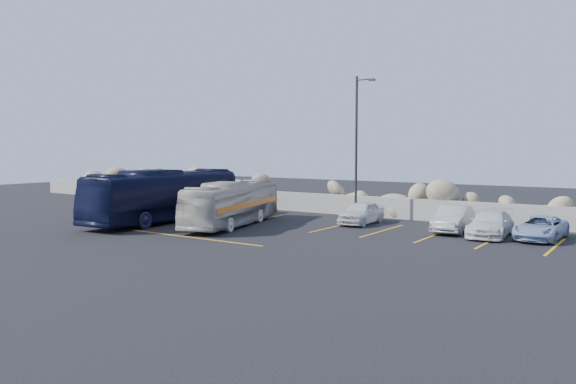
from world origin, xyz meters
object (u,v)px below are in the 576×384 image
Objects in this scene: vintage_bus at (232,204)px; car_a at (361,213)px; car_b at (453,219)px; tour_coach at (165,196)px; car_c at (490,224)px; car_d at (541,228)px; lamppost at (357,144)px.

vintage_bus is 2.31× the size of car_a.
vintage_bus reaches higher than car_b.
vintage_bus is 11.24m from car_b.
tour_coach is at bearing -153.36° from car_a.
car_a reaches higher than car_c.
car_d is (18.48, 5.06, -0.92)m from tour_coach.
lamppost reaches higher than tour_coach.
vintage_bus reaches higher than car_d.
car_c is 2.12m from car_d.
tour_coach is at bearing -165.03° from car_b.
tour_coach is 10.89m from car_a.
lamppost is 11.04m from tour_coach.
lamppost is at bearing 29.90° from tour_coach.
vintage_bus is at bearing 7.73° from tour_coach.
car_b is at bearing -8.34° from lamppost.
car_b is 3.99m from car_d.
car_b is (14.50, 5.19, -0.82)m from tour_coach.
car_d is at bearing 1.43° from vintage_bus.
car_c is at bearing 11.62° from tour_coach.
car_b reaches higher than car_a.
car_b is at bearing -2.74° from car_a.
lamppost is at bearing 177.29° from car_d.
car_c reaches higher than car_d.
car_a is at bearing 24.35° from tour_coach.
tour_coach is (-8.80, -6.02, -2.85)m from lamppost.
car_d is (14.36, 4.17, -0.63)m from vintage_bus.
tour_coach is at bearing -167.67° from car_c.
car_d is at bearing -5.69° from lamppost.
car_b is at bearing 15.20° from tour_coach.
car_c is at bearing 2.64° from vintage_bus.
car_a is at bearing -48.16° from lamppost.
vintage_bus is 2.07× the size of car_c.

